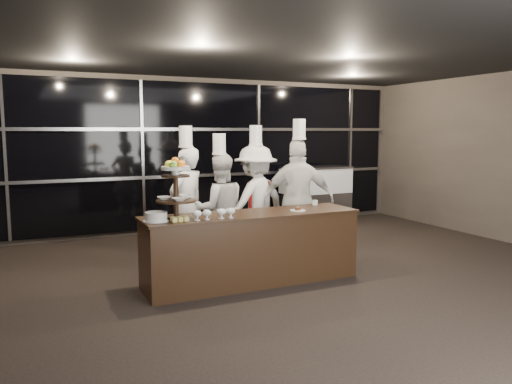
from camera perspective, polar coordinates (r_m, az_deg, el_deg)
name	(u,v)px	position (r m, az deg, el deg)	size (l,w,h in m)	color
room	(353,175)	(5.51, 11.00, 1.95)	(10.00, 10.00, 10.00)	black
window_wall	(203,155)	(9.92, -6.06, 4.27)	(8.60, 0.10, 2.80)	black
buffet_counter	(252,248)	(6.51, -0.48, -6.37)	(2.84, 0.74, 0.92)	black
display_stand	(176,184)	(6.02, -9.17, 0.88)	(0.48, 0.48, 0.74)	black
compotes	(214,213)	(5.98, -4.81, -2.36)	(0.54, 0.11, 0.12)	silver
layer_cake	(156,217)	(5.96, -11.35, -2.79)	(0.30, 0.30, 0.11)	white
pastry_squares	(180,219)	(5.92, -8.73, -3.06)	(0.20, 0.13, 0.05)	#D3C267
small_plate	(298,210)	(6.61, 4.81, -2.04)	(0.20, 0.20, 0.05)	white
chef_cup	(315,203)	(7.15, 6.75, -1.22)	(0.08, 0.08, 0.07)	white
display_case	(316,193)	(10.38, 6.82, -0.15)	(1.43, 0.63, 1.24)	#A5A5AA
chef_a	(187,205)	(7.35, -7.92, -1.47)	(0.76, 0.67, 2.04)	white
chef_b	(220,208)	(7.41, -4.16, -1.86)	(0.88, 0.74, 1.93)	silver
chef_c	(256,201)	(7.73, -0.03, -1.06)	(1.28, 0.98, 2.06)	white
chef_d	(298,199)	(7.63, 4.87, -0.80)	(1.17, 0.85, 2.15)	silver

